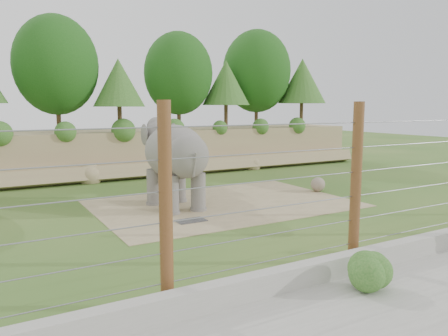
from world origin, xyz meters
TOP-DOWN VIEW (x-y plane):
  - ground at (0.00, 0.00)m, footprint 90.00×90.00m
  - back_embankment at (0.59, 12.68)m, footprint 30.00×5.52m
  - dirt_patch at (0.50, 3.00)m, footprint 10.00×7.00m
  - drain_grate at (-1.84, 1.07)m, footprint 1.00×0.60m
  - elephant at (-1.45, 3.24)m, footprint 1.79×4.15m
  - stone_ball at (5.50, 2.92)m, footprint 0.65×0.65m
  - retaining_wall at (0.00, -5.00)m, footprint 26.00×0.35m
  - walkway at (0.00, -7.00)m, footprint 26.00×4.00m
  - barrier_fence at (0.00, -4.50)m, footprint 20.26×0.26m
  - walkway_shrub at (-1.00, -5.80)m, footprint 0.80×0.80m

SIDE VIEW (x-z plane):
  - ground at x=0.00m, z-range 0.00..0.00m
  - walkway at x=0.00m, z-range 0.00..0.01m
  - dirt_patch at x=0.50m, z-range 0.00..0.02m
  - drain_grate at x=-1.84m, z-range 0.02..0.05m
  - retaining_wall at x=0.00m, z-range 0.00..0.50m
  - stone_ball at x=5.50m, z-range 0.02..0.67m
  - walkway_shrub at x=-1.00m, z-range 0.01..0.81m
  - elephant at x=-1.45m, z-range 0.00..3.36m
  - barrier_fence at x=0.00m, z-range 0.00..4.00m
  - back_embankment at x=0.59m, z-range -0.42..8.35m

